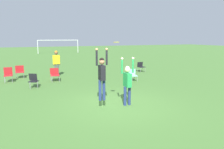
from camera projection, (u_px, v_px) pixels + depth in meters
ground_plane at (116, 105)px, 9.24m from camera, size 120.00×120.00×0.00m
person_jumping at (102, 73)px, 8.61m from camera, size 0.52×0.38×2.09m
person_defending at (127, 80)px, 9.05m from camera, size 0.61×0.47×2.03m
frisbee at (116, 42)px, 8.48m from camera, size 0.24×0.24×0.03m
camping_chair_0 at (8, 74)px, 13.87m from camera, size 0.52×0.56×0.95m
camping_chair_1 at (33, 80)px, 12.34m from camera, size 0.63×0.69×0.80m
camping_chair_2 at (141, 66)px, 18.03m from camera, size 0.54×0.57×0.80m
camping_chair_3 at (133, 74)px, 14.24m from camera, size 0.57×0.61×0.78m
camping_chair_4 at (55, 74)px, 14.12m from camera, size 0.64×0.68×0.86m
camping_chair_5 at (20, 71)px, 15.28m from camera, size 0.57×0.60×0.87m
person_spectator_near at (56, 61)px, 15.81m from camera, size 0.54×0.25×1.88m
soccer_goal at (58, 43)px, 38.54m from camera, size 7.10×0.10×2.35m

